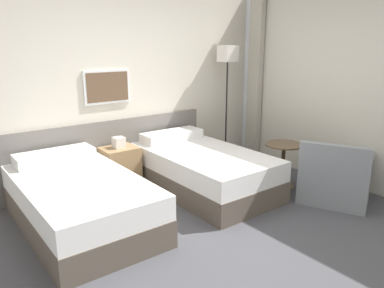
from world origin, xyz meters
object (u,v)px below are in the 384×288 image
object	(u,v)px
bed_near_door	(80,201)
armchair	(335,179)
floor_lamp	(227,65)
side_table	(283,157)
nightstand	(120,167)
bed_near_window	(203,170)

from	to	relation	value
bed_near_door	armchair	size ratio (longest dim) A/B	1.78
floor_lamp	armchair	distance (m)	2.33
bed_near_door	side_table	size ratio (longest dim) A/B	3.21
floor_lamp	side_table	bearing A→B (deg)	-95.54
floor_lamp	side_table	world-z (taller)	floor_lamp
nightstand	floor_lamp	world-z (taller)	floor_lamp
bed_near_door	armchair	world-z (taller)	armchair
nightstand	armchair	world-z (taller)	armchair
nightstand	armchair	size ratio (longest dim) A/B	0.64
bed_near_door	nightstand	xyz separation A→B (m)	(0.83, 0.72, 0.01)
armchair	nightstand	bearing A→B (deg)	20.24
floor_lamp	armchair	size ratio (longest dim) A/B	1.69
bed_near_door	side_table	distance (m)	2.64
floor_lamp	side_table	size ratio (longest dim) A/B	3.06
bed_near_window	armchair	bearing A→B (deg)	-47.68
nightstand	side_table	distance (m)	2.18
bed_near_door	bed_near_window	distance (m)	1.67
bed_near_door	floor_lamp	bearing A→B (deg)	14.40
bed_near_window	floor_lamp	xyz separation A→B (m)	(1.03, 0.69, 1.28)
side_table	armchair	distance (m)	0.71
floor_lamp	armchair	bearing A→B (deg)	-87.32
bed_near_window	nightstand	bearing A→B (deg)	139.07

